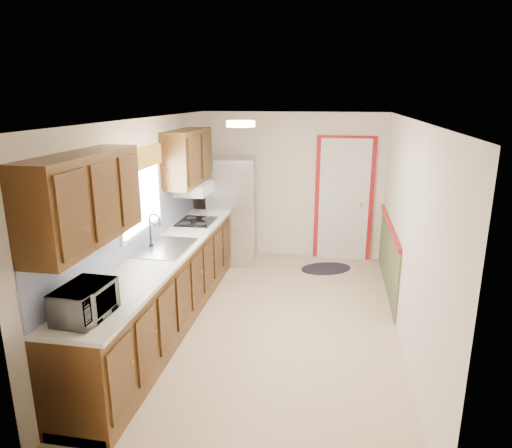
% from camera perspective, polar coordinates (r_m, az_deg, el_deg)
% --- Properties ---
extents(room_shell, '(3.20, 5.20, 2.52)m').
position_cam_1_polar(room_shell, '(5.20, 1.88, -0.36)').
color(room_shell, '#CFB392').
rests_on(room_shell, ground).
extents(kitchen_run, '(0.63, 4.00, 2.20)m').
position_cam_1_polar(kitchen_run, '(5.37, -11.83, -4.57)').
color(kitchen_run, '#3B220D').
rests_on(kitchen_run, ground).
extents(back_wall_trim, '(1.12, 2.30, 2.08)m').
position_cam_1_polar(back_wall_trim, '(7.38, 12.00, 1.63)').
color(back_wall_trim, maroon).
rests_on(back_wall_trim, ground).
extents(ceiling_fixture, '(0.30, 0.30, 0.06)m').
position_cam_1_polar(ceiling_fixture, '(4.87, -1.93, 12.41)').
color(ceiling_fixture, '#FFD88C').
rests_on(ceiling_fixture, room_shell).
extents(microwave, '(0.30, 0.51, 0.33)m').
position_cam_1_polar(microwave, '(3.87, -20.68, -8.69)').
color(microwave, white).
rests_on(microwave, kitchen_run).
extents(refrigerator, '(0.79, 0.76, 1.71)m').
position_cam_1_polar(refrigerator, '(7.41, -2.99, 1.73)').
color(refrigerator, '#B7B7BC').
rests_on(refrigerator, ground).
extents(rug, '(0.95, 0.81, 0.01)m').
position_cam_1_polar(rug, '(7.34, 8.74, -5.51)').
color(rug, black).
rests_on(rug, ground).
extents(cooktop, '(0.47, 0.57, 0.02)m').
position_cam_1_polar(cooktop, '(6.43, -7.47, 0.32)').
color(cooktop, black).
rests_on(cooktop, kitchen_run).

